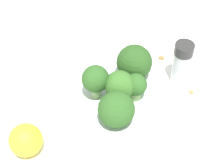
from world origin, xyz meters
TOP-DOWN VIEW (x-y plane):
  - ground_plane at (0.00, 0.00)m, footprint 3.00×3.00m
  - bowl at (0.00, 0.00)m, footprint 0.18×0.18m
  - broccoli_floret_0 at (0.05, 0.03)m, footprint 0.06×0.06m
  - broccoli_floret_1 at (0.01, -0.01)m, footprint 0.04×0.04m
  - broccoli_floret_2 at (-0.01, -0.05)m, footprint 0.05×0.05m
  - broccoli_floret_3 at (0.03, -0.01)m, footprint 0.03×0.03m
  - broccoli_floret_4 at (-0.02, 0.01)m, footprint 0.04×0.04m
  - pepper_shaker at (0.13, 0.03)m, footprint 0.03×0.03m
  - lemon_wedge at (-0.14, -0.03)m, footprint 0.05×0.05m
  - almond_crumb_0 at (0.14, -0.00)m, footprint 0.01×0.01m
  - almond_crumb_1 at (0.12, 0.09)m, footprint 0.01×0.01m

SIDE VIEW (x-z plane):
  - ground_plane at x=0.00m, z-range 0.00..0.00m
  - almond_crumb_0 at x=0.14m, z-range 0.00..0.01m
  - almond_crumb_1 at x=0.12m, z-range 0.00..0.01m
  - bowl at x=0.00m, z-range 0.00..0.04m
  - lemon_wedge at x=-0.14m, z-range 0.00..0.05m
  - pepper_shaker at x=0.13m, z-range 0.00..0.08m
  - broccoli_floret_3 at x=0.03m, z-range 0.04..0.08m
  - broccoli_floret_2 at x=-0.01m, z-range 0.04..0.09m
  - broccoli_floret_1 at x=0.01m, z-range 0.04..0.10m
  - broccoli_floret_0 at x=0.05m, z-range 0.04..0.10m
  - broccoli_floret_4 at x=-0.02m, z-range 0.04..0.10m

